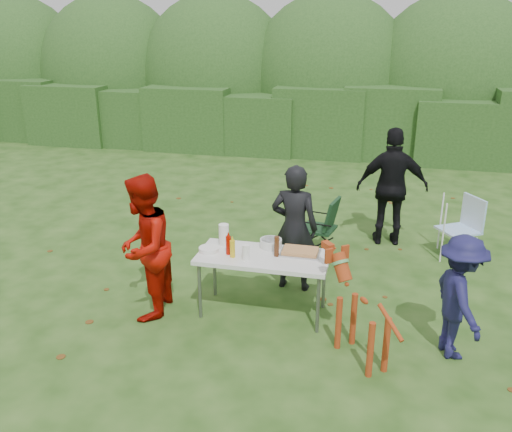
% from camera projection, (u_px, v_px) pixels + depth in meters
% --- Properties ---
extents(ground, '(80.00, 80.00, 0.00)m').
position_uv_depth(ground, '(234.00, 307.00, 6.54)').
color(ground, '#1E4211').
extents(hedge_row, '(22.00, 1.40, 1.70)m').
position_uv_depth(hedge_row, '(320.00, 121.00, 13.55)').
color(hedge_row, '#23471C').
rests_on(hedge_row, ground).
extents(shrub_backdrop, '(20.00, 2.60, 3.20)m').
position_uv_depth(shrub_backdrop, '(328.00, 84.00, 14.75)').
color(shrub_backdrop, '#3D6628').
rests_on(shrub_backdrop, ground).
extents(folding_table, '(1.50, 0.70, 0.74)m').
position_uv_depth(folding_table, '(263.00, 259.00, 6.20)').
color(folding_table, silver).
rests_on(folding_table, ground).
extents(person_cook, '(0.62, 0.42, 1.63)m').
position_uv_depth(person_cook, '(294.00, 228.00, 6.76)').
color(person_cook, black).
rests_on(person_cook, ground).
extents(person_red_jacket, '(0.71, 0.87, 1.69)m').
position_uv_depth(person_red_jacket, '(144.00, 248.00, 6.12)').
color(person_red_jacket, '#A40D03').
rests_on(person_red_jacket, ground).
extents(person_black_puffy, '(1.10, 0.56, 1.80)m').
position_uv_depth(person_black_puffy, '(392.00, 187.00, 8.12)').
color(person_black_puffy, black).
rests_on(person_black_puffy, ground).
extents(child, '(0.72, 0.95, 1.31)m').
position_uv_depth(child, '(459.00, 297.00, 5.42)').
color(child, '#181745').
rests_on(child, ground).
extents(dog, '(1.02, 1.11, 1.02)m').
position_uv_depth(dog, '(363.00, 315.00, 5.38)').
color(dog, '#983513').
rests_on(dog, ground).
extents(camping_chair, '(0.63, 0.63, 0.86)m').
position_uv_depth(camping_chair, '(318.00, 225.00, 7.93)').
color(camping_chair, '#15331B').
rests_on(camping_chair, ground).
extents(lawn_chair, '(0.73, 0.73, 0.90)m').
position_uv_depth(lawn_chair, '(458.00, 228.00, 7.79)').
color(lawn_chair, '#4A99E8').
rests_on(lawn_chair, ground).
extents(food_tray, '(0.45, 0.30, 0.02)m').
position_uv_depth(food_tray, '(300.00, 253.00, 6.21)').
color(food_tray, '#B7B7BA').
rests_on(food_tray, folding_table).
extents(focaccia_bread, '(0.40, 0.26, 0.04)m').
position_uv_depth(focaccia_bread, '(300.00, 251.00, 6.20)').
color(focaccia_bread, '#BF844B').
rests_on(focaccia_bread, food_tray).
extents(mustard_bottle, '(0.06, 0.06, 0.20)m').
position_uv_depth(mustard_bottle, '(233.00, 249.00, 6.10)').
color(mustard_bottle, gold).
rests_on(mustard_bottle, folding_table).
extents(ketchup_bottle, '(0.06, 0.06, 0.22)m').
position_uv_depth(ketchup_bottle, '(228.00, 245.00, 6.17)').
color(ketchup_bottle, '#9A0C00').
rests_on(ketchup_bottle, folding_table).
extents(beer_bottle, '(0.06, 0.06, 0.24)m').
position_uv_depth(beer_bottle, '(277.00, 246.00, 6.12)').
color(beer_bottle, '#47230F').
rests_on(beer_bottle, folding_table).
extents(paper_towel_roll, '(0.12, 0.12, 0.26)m').
position_uv_depth(paper_towel_roll, '(224.00, 235.00, 6.42)').
color(paper_towel_roll, white).
rests_on(paper_towel_roll, folding_table).
extents(cup_stack, '(0.08, 0.08, 0.18)m').
position_uv_depth(cup_stack, '(246.00, 252.00, 6.03)').
color(cup_stack, white).
rests_on(cup_stack, folding_table).
extents(pasta_bowl, '(0.26, 0.26, 0.10)m').
position_uv_depth(pasta_bowl, '(271.00, 243.00, 6.38)').
color(pasta_bowl, silver).
rests_on(pasta_bowl, folding_table).
extents(plate_stack, '(0.24, 0.24, 0.05)m').
position_uv_depth(plate_stack, '(209.00, 249.00, 6.27)').
color(plate_stack, white).
rests_on(plate_stack, folding_table).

